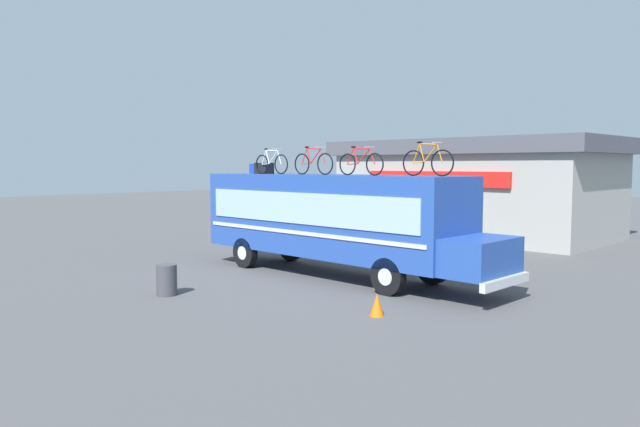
{
  "coord_description": "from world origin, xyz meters",
  "views": [
    {
      "loc": [
        13.43,
        -13.95,
        3.59
      ],
      "look_at": [
        -0.4,
        0.0,
        2.0
      ],
      "focal_mm": 33.38,
      "sensor_mm": 36.0,
      "label": 1
    }
  ],
  "objects_px": {
    "rooftop_bicycle_1": "(271,163)",
    "rooftop_bicycle_2": "(313,163)",
    "traffic_cone": "(377,305)",
    "rooftop_bicycle_4": "(427,162)",
    "trash_bin": "(167,280)",
    "luggage_bag_1": "(258,169)",
    "bus": "(334,217)",
    "rooftop_bicycle_3": "(361,163)",
    "luggage_bag_2": "(264,168)"
  },
  "relations": [
    {
      "from": "rooftop_bicycle_1",
      "to": "traffic_cone",
      "type": "distance_m",
      "value": 8.38
    },
    {
      "from": "bus",
      "to": "trash_bin",
      "type": "xyz_separation_m",
      "value": [
        -1.27,
        -5.41,
        -1.5
      ]
    },
    {
      "from": "luggage_bag_2",
      "to": "trash_bin",
      "type": "relative_size",
      "value": 0.76
    },
    {
      "from": "bus",
      "to": "rooftop_bicycle_4",
      "type": "relative_size",
      "value": 6.57
    },
    {
      "from": "luggage_bag_1",
      "to": "rooftop_bicycle_2",
      "type": "xyz_separation_m",
      "value": [
        3.65,
        -0.68,
        0.2
      ]
    },
    {
      "from": "trash_bin",
      "to": "rooftop_bicycle_4",
      "type": "bearing_deg",
      "value": 48.27
    },
    {
      "from": "rooftop_bicycle_4",
      "to": "traffic_cone",
      "type": "height_order",
      "value": "rooftop_bicycle_4"
    },
    {
      "from": "rooftop_bicycle_1",
      "to": "traffic_cone",
      "type": "height_order",
      "value": "rooftop_bicycle_1"
    },
    {
      "from": "trash_bin",
      "to": "traffic_cone",
      "type": "bearing_deg",
      "value": 22.59
    },
    {
      "from": "rooftop_bicycle_1",
      "to": "traffic_cone",
      "type": "relative_size",
      "value": 3.14
    },
    {
      "from": "rooftop_bicycle_4",
      "to": "traffic_cone",
      "type": "relative_size",
      "value": 3.14
    },
    {
      "from": "rooftop_bicycle_3",
      "to": "rooftop_bicycle_4",
      "type": "height_order",
      "value": "rooftop_bicycle_4"
    },
    {
      "from": "rooftop_bicycle_2",
      "to": "rooftop_bicycle_3",
      "type": "distance_m",
      "value": 2.02
    },
    {
      "from": "luggage_bag_1",
      "to": "traffic_cone",
      "type": "xyz_separation_m",
      "value": [
        8.58,
        -3.4,
        -3.2
      ]
    },
    {
      "from": "bus",
      "to": "rooftop_bicycle_3",
      "type": "bearing_deg",
      "value": -13.64
    },
    {
      "from": "luggage_bag_1",
      "to": "rooftop_bicycle_3",
      "type": "distance_m",
      "value": 5.72
    },
    {
      "from": "rooftop_bicycle_1",
      "to": "rooftop_bicycle_4",
      "type": "height_order",
      "value": "rooftop_bicycle_4"
    },
    {
      "from": "rooftop_bicycle_1",
      "to": "rooftop_bicycle_2",
      "type": "xyz_separation_m",
      "value": [
        2.19,
        -0.09,
        0.01
      ]
    },
    {
      "from": "trash_bin",
      "to": "luggage_bag_1",
      "type": "bearing_deg",
      "value": 117.56
    },
    {
      "from": "trash_bin",
      "to": "luggage_bag_2",
      "type": "bearing_deg",
      "value": 112.52
    },
    {
      "from": "rooftop_bicycle_3",
      "to": "trash_bin",
      "type": "height_order",
      "value": "rooftop_bicycle_3"
    },
    {
      "from": "luggage_bag_1",
      "to": "rooftop_bicycle_1",
      "type": "xyz_separation_m",
      "value": [
        1.46,
        -0.59,
        0.2
      ]
    },
    {
      "from": "rooftop_bicycle_3",
      "to": "rooftop_bicycle_4",
      "type": "bearing_deg",
      "value": 9.52
    },
    {
      "from": "rooftop_bicycle_1",
      "to": "rooftop_bicycle_2",
      "type": "relative_size",
      "value": 0.97
    },
    {
      "from": "rooftop_bicycle_1",
      "to": "trash_bin",
      "type": "relative_size",
      "value": 2.0
    },
    {
      "from": "luggage_bag_2",
      "to": "rooftop_bicycle_2",
      "type": "distance_m",
      "value": 2.93
    },
    {
      "from": "rooftop_bicycle_4",
      "to": "bus",
      "type": "bearing_deg",
      "value": -179.72
    },
    {
      "from": "luggage_bag_2",
      "to": "rooftop_bicycle_4",
      "type": "height_order",
      "value": "rooftop_bicycle_4"
    },
    {
      "from": "traffic_cone",
      "to": "rooftop_bicycle_1",
      "type": "bearing_deg",
      "value": 158.42
    },
    {
      "from": "luggage_bag_1",
      "to": "rooftop_bicycle_2",
      "type": "height_order",
      "value": "rooftop_bicycle_2"
    },
    {
      "from": "rooftop_bicycle_1",
      "to": "traffic_cone",
      "type": "bearing_deg",
      "value": -21.58
    },
    {
      "from": "rooftop_bicycle_1",
      "to": "luggage_bag_2",
      "type": "bearing_deg",
      "value": 160.18
    },
    {
      "from": "luggage_bag_1",
      "to": "traffic_cone",
      "type": "bearing_deg",
      "value": -21.63
    },
    {
      "from": "luggage_bag_2",
      "to": "trash_bin",
      "type": "bearing_deg",
      "value": -67.48
    },
    {
      "from": "luggage_bag_2",
      "to": "trash_bin",
      "type": "distance_m",
      "value": 6.6
    },
    {
      "from": "rooftop_bicycle_1",
      "to": "rooftop_bicycle_3",
      "type": "height_order",
      "value": "rooftop_bicycle_1"
    },
    {
      "from": "rooftop_bicycle_2",
      "to": "rooftop_bicycle_4",
      "type": "xyz_separation_m",
      "value": [
        4.18,
        0.38,
        0.02
      ]
    },
    {
      "from": "rooftop_bicycle_3",
      "to": "trash_bin",
      "type": "xyz_separation_m",
      "value": [
        -2.69,
        -5.06,
        -3.23
      ]
    },
    {
      "from": "luggage_bag_2",
      "to": "rooftop_bicycle_1",
      "type": "bearing_deg",
      "value": -19.82
    },
    {
      "from": "luggage_bag_1",
      "to": "luggage_bag_2",
      "type": "distance_m",
      "value": 0.82
    },
    {
      "from": "luggage_bag_2",
      "to": "trash_bin",
      "type": "height_order",
      "value": "luggage_bag_2"
    },
    {
      "from": "rooftop_bicycle_1",
      "to": "rooftop_bicycle_2",
      "type": "distance_m",
      "value": 2.19
    },
    {
      "from": "rooftop_bicycle_4",
      "to": "luggage_bag_2",
      "type": "bearing_deg",
      "value": -179.78
    },
    {
      "from": "bus",
      "to": "rooftop_bicycle_2",
      "type": "relative_size",
      "value": 6.36
    },
    {
      "from": "luggage_bag_1",
      "to": "rooftop_bicycle_1",
      "type": "bearing_deg",
      "value": -21.92
    },
    {
      "from": "bus",
      "to": "trash_bin",
      "type": "height_order",
      "value": "bus"
    },
    {
      "from": "bus",
      "to": "rooftop_bicycle_2",
      "type": "height_order",
      "value": "rooftop_bicycle_2"
    },
    {
      "from": "bus",
      "to": "rooftop_bicycle_3",
      "type": "distance_m",
      "value": 2.26
    },
    {
      "from": "rooftop_bicycle_4",
      "to": "trash_bin",
      "type": "relative_size",
      "value": 2.0
    },
    {
      "from": "bus",
      "to": "luggage_bag_2",
      "type": "relative_size",
      "value": 17.18
    }
  ]
}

